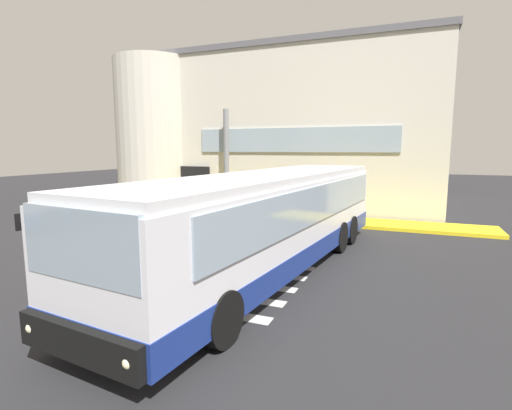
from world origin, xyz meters
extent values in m
cube|color=#232326|center=(0.00, 0.00, -0.01)|extent=(80.00, 90.00, 0.02)
cube|color=silver|center=(2.00, -6.00, 0.00)|extent=(4.40, 0.36, 0.01)
cube|color=silver|center=(2.00, -5.10, 0.00)|extent=(4.40, 0.36, 0.01)
cube|color=silver|center=(2.00, -4.20, 0.00)|extent=(4.40, 0.36, 0.01)
cube|color=silver|center=(2.00, -3.30, 0.00)|extent=(4.40, 0.36, 0.01)
cube|color=silver|center=(2.00, -2.40, 0.00)|extent=(4.40, 0.36, 0.01)
cube|color=beige|center=(0.00, 12.00, 4.22)|extent=(16.20, 12.00, 8.45)
cube|color=#56565B|center=(0.00, 12.00, 8.60)|extent=(16.40, 12.20, 0.30)
cylinder|color=beige|center=(-7.60, 6.50, 4.22)|extent=(4.40, 4.40, 8.45)
cube|color=black|center=(-4.60, 5.95, 1.20)|extent=(1.80, 0.16, 2.40)
cube|color=#8C9EAD|center=(1.00, 5.96, 3.80)|extent=(10.20, 0.10, 1.20)
cube|color=yellow|center=(0.00, 4.80, 0.07)|extent=(20.20, 2.00, 0.15)
cylinder|color=slate|center=(-2.38, 5.40, 2.77)|extent=(0.28, 0.28, 5.23)
cube|color=silver|center=(3.05, -2.91, 1.42)|extent=(3.87, 12.19, 2.15)
cube|color=navy|center=(3.05, -2.91, 0.62)|extent=(3.91, 12.24, 0.55)
cube|color=silver|center=(3.05, -2.91, 2.60)|extent=(3.75, 11.98, 0.20)
cube|color=#8C9EAD|center=(2.38, -8.81, 2.02)|extent=(2.35, 0.38, 1.05)
cube|color=#8C9EAD|center=(4.37, -2.75, 1.92)|extent=(1.24, 10.72, 0.95)
cube|color=#8C9EAD|center=(1.79, -2.47, 1.92)|extent=(1.24, 10.72, 0.95)
cube|color=black|center=(2.38, -8.81, 2.38)|extent=(2.15, 0.34, 0.28)
cube|color=black|center=(2.37, -8.94, 0.63)|extent=(2.46, 0.47, 0.52)
sphere|color=beige|center=(3.38, -9.10, 0.65)|extent=(0.18, 0.18, 0.18)
sphere|color=beige|center=(1.35, -8.87, 0.65)|extent=(0.18, 0.18, 0.18)
cylinder|color=#B7B7BF|center=(0.92, -8.45, 2.17)|extent=(0.40, 0.09, 0.05)
cube|color=black|center=(0.72, -8.43, 2.17)|extent=(0.06, 0.20, 0.28)
cylinder|color=black|center=(3.75, -7.20, 0.50)|extent=(0.41, 1.03, 1.00)
cylinder|color=black|center=(1.41, -6.94, 0.50)|extent=(0.41, 1.03, 1.00)
cylinder|color=black|center=(4.52, -0.26, 0.50)|extent=(0.41, 1.03, 1.00)
cylinder|color=black|center=(2.19, 0.00, 0.50)|extent=(0.41, 1.03, 1.00)
cylinder|color=black|center=(4.67, 1.03, 0.50)|extent=(0.41, 1.03, 1.00)
cylinder|color=black|center=(2.33, 1.29, 0.50)|extent=(0.41, 1.03, 1.00)
cylinder|color=#4C4233|center=(-1.50, 4.57, 0.57)|extent=(0.15, 0.15, 0.85)
cylinder|color=#4C4233|center=(-1.66, 4.45, 0.57)|extent=(0.15, 0.15, 0.85)
cube|color=#4C4751|center=(-1.58, 4.51, 1.29)|extent=(0.44, 0.40, 0.58)
sphere|color=tan|center=(-1.58, 4.51, 1.71)|extent=(0.23, 0.23, 0.23)
cylinder|color=#4C4751|center=(-1.38, 4.66, 1.24)|extent=(0.09, 0.09, 0.55)
cylinder|color=#4C4751|center=(-1.78, 4.36, 1.24)|extent=(0.09, 0.09, 0.55)
cube|color=black|center=(-1.68, 4.65, 1.27)|extent=(0.35, 0.32, 0.44)
cylinder|color=#4C4233|center=(-0.48, 4.50, 0.57)|extent=(0.15, 0.15, 0.85)
cylinder|color=#4C4233|center=(-0.59, 4.33, 0.57)|extent=(0.15, 0.15, 0.85)
cube|color=#B23333|center=(-0.54, 4.41, 1.29)|extent=(0.39, 0.44, 0.58)
sphere|color=tan|center=(-0.54, 4.41, 1.71)|extent=(0.23, 0.23, 0.23)
cylinder|color=#B23333|center=(-0.40, 4.62, 1.24)|extent=(0.09, 0.09, 0.55)
cylinder|color=#B23333|center=(-0.68, 4.21, 1.24)|extent=(0.09, 0.09, 0.55)
cylinder|color=#4C4233|center=(0.89, 4.58, 0.57)|extent=(0.15, 0.15, 0.85)
cylinder|color=#4C4233|center=(0.73, 4.70, 0.57)|extent=(0.15, 0.15, 0.85)
cube|color=#4C4751|center=(0.81, 4.64, 1.29)|extent=(0.44, 0.40, 0.58)
sphere|color=tan|center=(0.81, 4.64, 1.71)|extent=(0.23, 0.23, 0.23)
cylinder|color=#4C4751|center=(1.01, 4.50, 1.24)|extent=(0.09, 0.09, 0.55)
cylinder|color=#4C4751|center=(0.61, 4.79, 1.24)|extent=(0.09, 0.09, 0.55)
camera|label=1|loc=(6.61, -12.75, 3.35)|focal=27.13mm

